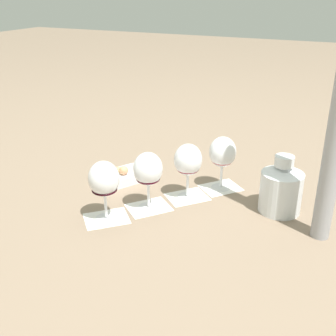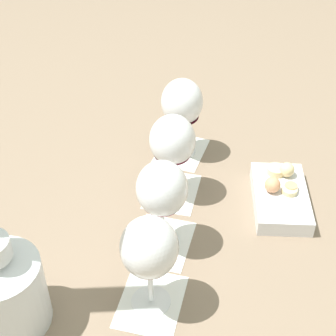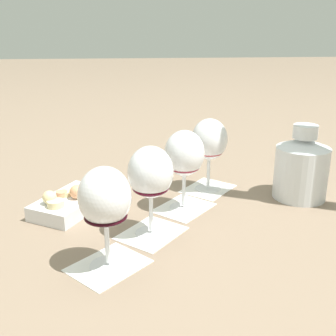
# 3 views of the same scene
# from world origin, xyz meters

# --- Properties ---
(ground_plane) EXTENTS (8.00, 8.00, 0.00)m
(ground_plane) POSITION_xyz_m (0.00, 0.00, 0.00)
(ground_plane) COLOR #7F6B56
(tasting_card_0) EXTENTS (0.15, 0.15, 0.00)m
(tasting_card_0) POSITION_xyz_m (-0.15, 0.11, 0.00)
(tasting_card_0) COLOR white
(tasting_card_0) RESTS_ON ground_plane
(tasting_card_1) EXTENTS (0.15, 0.15, 0.00)m
(tasting_card_1) POSITION_xyz_m (-0.05, 0.04, 0.00)
(tasting_card_1) COLOR white
(tasting_card_1) RESTS_ON ground_plane
(tasting_card_2) EXTENTS (0.15, 0.15, 0.00)m
(tasting_card_2) POSITION_xyz_m (0.06, -0.03, 0.00)
(tasting_card_2) COLOR white
(tasting_card_2) RESTS_ON ground_plane
(tasting_card_3) EXTENTS (0.15, 0.15, 0.00)m
(tasting_card_3) POSITION_xyz_m (0.16, -0.11, 0.00)
(tasting_card_3) COLOR white
(tasting_card_3) RESTS_ON ground_plane
(wine_glass_0) EXTENTS (0.08, 0.08, 0.17)m
(wine_glass_0) POSITION_xyz_m (-0.15, 0.11, 0.11)
(wine_glass_0) COLOR white
(wine_glass_0) RESTS_ON tasting_card_0
(wine_glass_1) EXTENTS (0.08, 0.08, 0.17)m
(wine_glass_1) POSITION_xyz_m (-0.05, 0.04, 0.11)
(wine_glass_1) COLOR white
(wine_glass_1) RESTS_ON tasting_card_1
(wine_glass_2) EXTENTS (0.08, 0.08, 0.17)m
(wine_glass_2) POSITION_xyz_m (0.06, -0.03, 0.11)
(wine_glass_2) COLOR white
(wine_glass_2) RESTS_ON tasting_card_2
(wine_glass_3) EXTENTS (0.08, 0.08, 0.17)m
(wine_glass_3) POSITION_xyz_m (0.16, -0.11, 0.11)
(wine_glass_3) COLOR white
(wine_glass_3) RESTS_ON tasting_card_3
(ceramic_vase) EXTENTS (0.12, 0.12, 0.17)m
(ceramic_vase) POSITION_xyz_m (-0.09, 0.31, 0.07)
(ceramic_vase) COLOR silver
(ceramic_vase) RESTS_ON ground_plane
(snack_dish) EXTENTS (0.19, 0.17, 0.06)m
(snack_dish) POSITION_xyz_m (-0.06, -0.19, 0.02)
(snack_dish) COLOR silver
(snack_dish) RESTS_ON ground_plane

